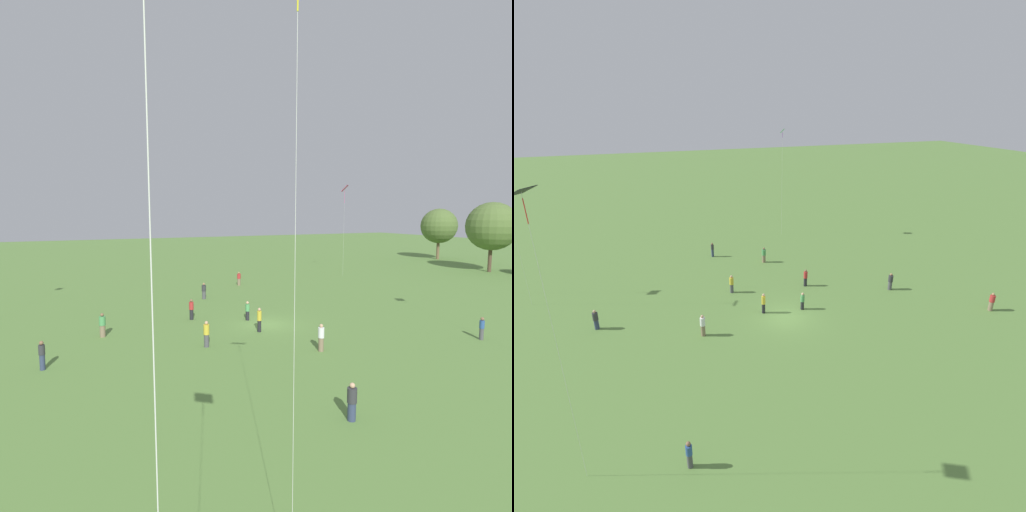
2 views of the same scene
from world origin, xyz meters
TOP-DOWN VIEW (x-y plane):
  - ground_plane at (0.00, 0.00)m, footprint 240.00×240.00m
  - tree_0 at (-27.77, 51.48)m, footprint 6.79×6.79m
  - tree_1 at (-12.08, 44.52)m, footprint 7.42×7.42m
  - person_0 at (1.56, -1.42)m, footprint 0.48×0.48m
  - person_1 at (3.07, -15.99)m, footprint 0.42×0.42m
  - person_2 at (-11.54, -1.72)m, footprint 0.63×0.63m
  - person_3 at (9.97, 12.22)m, footprint 0.43×0.43m
  - person_4 at (-1.89, -0.90)m, footprint 0.49×0.49m
  - person_5 at (15.14, -3.37)m, footprint 0.53×0.53m
  - person_6 at (-4.06, -5.16)m, footprint 0.43×0.43m
  - person_7 at (7.16, 0.42)m, footprint 0.46×0.46m
  - person_8 at (-17.48, 4.72)m, footprint 0.50×0.50m
  - person_9 at (3.22, -6.15)m, footprint 0.45×0.45m
  - person_10 at (-2.09, -12.39)m, footprint 0.62×0.62m
  - kite_3 at (-19.01, 21.90)m, footprint 1.54×1.55m

SIDE VIEW (x-z plane):
  - ground_plane at x=0.00m, z-range 0.00..0.00m
  - person_4 at x=-1.89m, z-range 0.00..1.62m
  - person_3 at x=9.97m, z-range 0.01..1.65m
  - person_8 at x=-17.48m, z-range -0.02..1.68m
  - person_5 at x=15.14m, z-range -0.01..1.70m
  - person_2 at x=-11.54m, z-range -0.02..1.70m
  - person_1 at x=3.07m, z-range 0.01..1.73m
  - person_10 at x=-2.09m, z-range -0.02..1.75m
  - person_6 at x=-4.06m, z-range 0.00..1.76m
  - person_9 at x=3.22m, z-range 0.00..1.79m
  - person_7 at x=7.16m, z-range -0.01..1.82m
  - person_0 at x=1.56m, z-range 0.01..1.87m
  - tree_0 at x=-27.77m, z-range 1.58..11.56m
  - tree_1 at x=-12.08m, z-range 1.66..12.44m
  - kite_3 at x=-19.01m, z-range 5.75..18.85m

